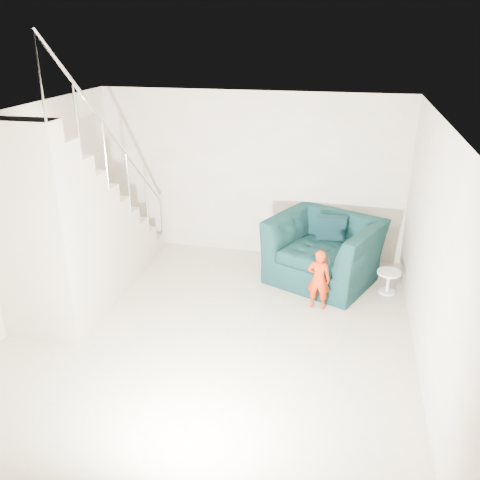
% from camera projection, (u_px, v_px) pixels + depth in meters
% --- Properties ---
extents(floor, '(5.50, 5.50, 0.00)m').
position_uv_depth(floor, '(208.00, 338.00, 6.36)').
color(floor, tan).
rests_on(floor, ground).
extents(ceiling, '(5.50, 5.50, 0.00)m').
position_uv_depth(ceiling, '(202.00, 120.00, 5.31)').
color(ceiling, silver).
rests_on(ceiling, back_wall).
extents(back_wall, '(5.00, 0.00, 5.00)m').
position_uv_depth(back_wall, '(251.00, 175.00, 8.32)').
color(back_wall, '#A69C87').
rests_on(back_wall, floor).
extents(front_wall, '(5.00, 0.00, 5.00)m').
position_uv_depth(front_wall, '(93.00, 395.00, 3.36)').
color(front_wall, '#A69C87').
rests_on(front_wall, floor).
extents(left_wall, '(0.00, 5.50, 5.50)m').
position_uv_depth(left_wall, '(12.00, 222.00, 6.32)').
color(left_wall, '#A69C87').
rests_on(left_wall, floor).
extents(right_wall, '(0.00, 5.50, 5.50)m').
position_uv_depth(right_wall, '(434.00, 258.00, 5.35)').
color(right_wall, '#A69C87').
rests_on(right_wall, floor).
extents(armchair, '(1.91, 1.81, 0.98)m').
position_uv_depth(armchair, '(324.00, 251.00, 7.64)').
color(armchair, black).
rests_on(armchair, floor).
extents(toddler, '(0.33, 0.23, 0.87)m').
position_uv_depth(toddler, '(319.00, 279.00, 6.89)').
color(toddler, '#A12605').
rests_on(toddler, floor).
extents(side_table, '(0.34, 0.34, 0.34)m').
position_uv_depth(side_table, '(388.00, 278.00, 7.36)').
color(side_table, silver).
rests_on(side_table, floor).
extents(staircase, '(1.02, 3.03, 3.62)m').
position_uv_depth(staircase, '(75.00, 239.00, 6.88)').
color(staircase, '#ADA089').
rests_on(staircase, floor).
extents(cushion, '(0.45, 0.21, 0.44)m').
position_uv_depth(cushion, '(331.00, 229.00, 7.79)').
color(cushion, black).
rests_on(cushion, armchair).
extents(throw, '(0.05, 0.53, 0.59)m').
position_uv_depth(throw, '(279.00, 238.00, 7.75)').
color(throw, black).
rests_on(throw, armchair).
extents(phone, '(0.02, 0.05, 0.10)m').
position_uv_depth(phone, '(329.00, 260.00, 6.70)').
color(phone, black).
rests_on(phone, toddler).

